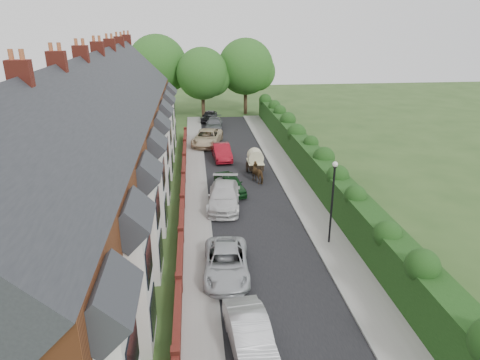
{
  "coord_description": "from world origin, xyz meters",
  "views": [
    {
      "loc": [
        -4.32,
        -17.84,
        12.54
      ],
      "look_at": [
        -1.33,
        9.52,
        2.2
      ],
      "focal_mm": 32.0,
      "sensor_mm": 36.0,
      "label": 1
    }
  ],
  "objects_px": {
    "car_grey": "(214,124)",
    "horse_cart": "(255,160)",
    "lamppost": "(333,193)",
    "car_black": "(209,116)",
    "car_silver_b": "(226,263)",
    "car_beige": "(207,138)",
    "car_silver_a": "(250,336)",
    "horse": "(259,173)",
    "car_red": "(222,152)",
    "car_green": "(230,184)",
    "car_white": "(224,196)"
  },
  "relations": [
    {
      "from": "car_grey",
      "to": "horse_cart",
      "type": "height_order",
      "value": "horse_cart"
    },
    {
      "from": "car_silver_b",
      "to": "car_white",
      "type": "height_order",
      "value": "car_white"
    },
    {
      "from": "car_green",
      "to": "horse_cart",
      "type": "bearing_deg",
      "value": 44.76
    },
    {
      "from": "car_silver_b",
      "to": "car_grey",
      "type": "xyz_separation_m",
      "value": [
        1.03,
        31.6,
        0.0
      ]
    },
    {
      "from": "car_silver_a",
      "to": "car_red",
      "type": "xyz_separation_m",
      "value": [
        0.61,
        25.34,
        0.0
      ]
    },
    {
      "from": "lamppost",
      "to": "car_grey",
      "type": "bearing_deg",
      "value": 100.37
    },
    {
      "from": "horse_cart",
      "to": "car_white",
      "type": "bearing_deg",
      "value": -115.74
    },
    {
      "from": "car_silver_b",
      "to": "car_green",
      "type": "relative_size",
      "value": 1.19
    },
    {
      "from": "car_silver_a",
      "to": "car_red",
      "type": "bearing_deg",
      "value": 83.1
    },
    {
      "from": "horse_cart",
      "to": "car_green",
      "type": "bearing_deg",
      "value": -122.44
    },
    {
      "from": "car_silver_b",
      "to": "car_red",
      "type": "distance_m",
      "value": 19.77
    },
    {
      "from": "car_green",
      "to": "car_silver_b",
      "type": "bearing_deg",
      "value": -108.7
    },
    {
      "from": "car_black",
      "to": "horse_cart",
      "type": "bearing_deg",
      "value": -67.22
    },
    {
      "from": "car_grey",
      "to": "horse_cart",
      "type": "relative_size",
      "value": 1.58
    },
    {
      "from": "lamppost",
      "to": "car_green",
      "type": "distance_m",
      "value": 10.48
    },
    {
      "from": "horse",
      "to": "car_silver_a",
      "type": "bearing_deg",
      "value": 56.5
    },
    {
      "from": "car_white",
      "to": "car_black",
      "type": "height_order",
      "value": "car_white"
    },
    {
      "from": "car_silver_a",
      "to": "car_white",
      "type": "xyz_separation_m",
      "value": [
        0.01,
        14.33,
        0.07
      ]
    },
    {
      "from": "car_silver_a",
      "to": "horse",
      "type": "distance_m",
      "value": 19.22
    },
    {
      "from": "car_green",
      "to": "car_grey",
      "type": "height_order",
      "value": "car_green"
    },
    {
      "from": "car_silver_b",
      "to": "car_silver_a",
      "type": "bearing_deg",
      "value": -81.01
    },
    {
      "from": "car_red",
      "to": "car_beige",
      "type": "height_order",
      "value": "car_beige"
    },
    {
      "from": "car_white",
      "to": "car_red",
      "type": "bearing_deg",
      "value": 93.91
    },
    {
      "from": "car_grey",
      "to": "car_green",
      "type": "bearing_deg",
      "value": -84.28
    },
    {
      "from": "car_red",
      "to": "car_black",
      "type": "height_order",
      "value": "car_red"
    },
    {
      "from": "horse_cart",
      "to": "car_beige",
      "type": "bearing_deg",
      "value": 111.56
    },
    {
      "from": "car_grey",
      "to": "horse_cart",
      "type": "xyz_separation_m",
      "value": [
        2.69,
        -16.24,
        0.56
      ]
    },
    {
      "from": "lamppost",
      "to": "car_grey",
      "type": "xyz_separation_m",
      "value": [
        -5.31,
        29.0,
        -2.6
      ]
    },
    {
      "from": "car_grey",
      "to": "car_black",
      "type": "bearing_deg",
      "value": 100.7
    },
    {
      "from": "car_red",
      "to": "horse",
      "type": "bearing_deg",
      "value": -71.52
    },
    {
      "from": "car_silver_b",
      "to": "horse",
      "type": "height_order",
      "value": "horse"
    },
    {
      "from": "lamppost",
      "to": "car_black",
      "type": "height_order",
      "value": "lamppost"
    },
    {
      "from": "car_silver_a",
      "to": "car_red",
      "type": "height_order",
      "value": "car_red"
    },
    {
      "from": "horse",
      "to": "car_red",
      "type": "bearing_deg",
      "value": -91.79
    },
    {
      "from": "car_beige",
      "to": "horse",
      "type": "relative_size",
      "value": 3.07
    },
    {
      "from": "car_red",
      "to": "car_beige",
      "type": "relative_size",
      "value": 0.78
    },
    {
      "from": "car_silver_a",
      "to": "horse",
      "type": "xyz_separation_m",
      "value": [
        3.21,
        18.95,
        0.05
      ]
    },
    {
      "from": "car_green",
      "to": "car_black",
      "type": "bearing_deg",
      "value": 78.52
    },
    {
      "from": "car_black",
      "to": "horse_cart",
      "type": "height_order",
      "value": "horse_cart"
    },
    {
      "from": "car_grey",
      "to": "car_black",
      "type": "relative_size",
      "value": 1.18
    },
    {
      "from": "car_white",
      "to": "car_green",
      "type": "bearing_deg",
      "value": 83.18
    },
    {
      "from": "car_silver_b",
      "to": "car_beige",
      "type": "bearing_deg",
      "value": 93.86
    },
    {
      "from": "car_silver_b",
      "to": "car_beige",
      "type": "height_order",
      "value": "car_beige"
    },
    {
      "from": "car_beige",
      "to": "horse",
      "type": "xyz_separation_m",
      "value": [
        3.79,
        -11.59,
        -0.01
      ]
    },
    {
      "from": "horse",
      "to": "horse_cart",
      "type": "bearing_deg",
      "value": -113.9
    },
    {
      "from": "car_grey",
      "to": "horse",
      "type": "relative_size",
      "value": 2.59
    },
    {
      "from": "car_green",
      "to": "horse_cart",
      "type": "height_order",
      "value": "horse_cart"
    },
    {
      "from": "lamppost",
      "to": "car_black",
      "type": "distance_m",
      "value": 34.12
    },
    {
      "from": "car_silver_a",
      "to": "horse_cart",
      "type": "distance_m",
      "value": 21.21
    },
    {
      "from": "car_beige",
      "to": "horse_cart",
      "type": "xyz_separation_m",
      "value": [
        3.79,
        -9.58,
        0.46
      ]
    }
  ]
}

